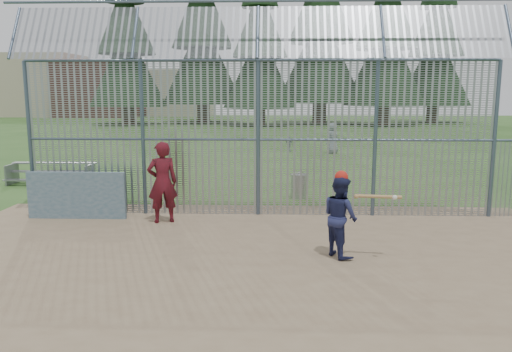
{
  "coord_description": "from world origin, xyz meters",
  "views": [
    {
      "loc": [
        0.41,
        -9.33,
        3.22
      ],
      "look_at": [
        0.0,
        2.0,
        1.3
      ],
      "focal_mm": 35.0,
      "sensor_mm": 36.0,
      "label": 1
    }
  ],
  "objects_px": {
    "bleacher": "(51,173)",
    "trash_can": "(299,186)",
    "onlooker": "(162,182)",
    "batter": "(340,216)",
    "dugout_wall": "(77,195)"
  },
  "relations": [
    {
      "from": "bleacher",
      "to": "trash_can",
      "type": "bearing_deg",
      "value": -13.14
    },
    {
      "from": "onlooker",
      "to": "trash_can",
      "type": "bearing_deg",
      "value": -159.07
    },
    {
      "from": "batter",
      "to": "trash_can",
      "type": "distance_m",
      "value": 5.53
    },
    {
      "from": "dugout_wall",
      "to": "bleacher",
      "type": "relative_size",
      "value": 0.83
    },
    {
      "from": "onlooker",
      "to": "trash_can",
      "type": "distance_m",
      "value": 4.71
    },
    {
      "from": "batter",
      "to": "onlooker",
      "type": "relative_size",
      "value": 0.79
    },
    {
      "from": "trash_can",
      "to": "bleacher",
      "type": "relative_size",
      "value": 0.27
    },
    {
      "from": "onlooker",
      "to": "trash_can",
      "type": "xyz_separation_m",
      "value": [
        3.52,
        3.06,
        -0.64
      ]
    },
    {
      "from": "batter",
      "to": "onlooker",
      "type": "xyz_separation_m",
      "value": [
        -4.04,
        2.43,
        0.21
      ]
    },
    {
      "from": "batter",
      "to": "bleacher",
      "type": "xyz_separation_m",
      "value": [
        -9.15,
        7.5,
        -0.41
      ]
    },
    {
      "from": "bleacher",
      "to": "onlooker",
      "type": "bearing_deg",
      "value": -44.82
    },
    {
      "from": "trash_can",
      "to": "dugout_wall",
      "type": "bearing_deg",
      "value": -154.37
    },
    {
      "from": "dugout_wall",
      "to": "onlooker",
      "type": "height_order",
      "value": "onlooker"
    },
    {
      "from": "dugout_wall",
      "to": "bleacher",
      "type": "xyz_separation_m",
      "value": [
        -2.83,
        4.79,
        -0.21
      ]
    },
    {
      "from": "batter",
      "to": "trash_can",
      "type": "height_order",
      "value": "batter"
    }
  ]
}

